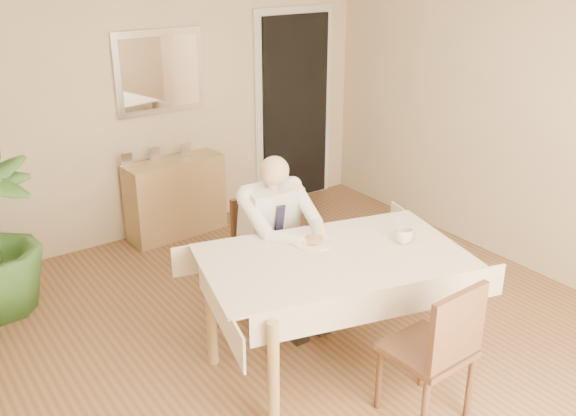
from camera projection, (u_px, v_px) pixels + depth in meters
room at (320, 174)px, 3.99m from camera, size 5.00×5.02×2.60m
doorway at (294, 110)px, 6.79m from camera, size 0.96×0.07×2.10m
mirror at (160, 72)px, 5.80m from camera, size 0.86×0.04×0.76m
dining_table at (333, 267)px, 4.19m from camera, size 1.96×1.43×0.75m
chair_far at (262, 244)px, 4.93m from camera, size 0.44×0.44×0.87m
chair_near at (439, 346)px, 3.62m from camera, size 0.46×0.46×0.92m
seated_man at (282, 233)px, 4.63m from camera, size 0.48×0.72×1.24m
plate at (313, 243)px, 4.32m from camera, size 0.26×0.26×0.02m
food at (313, 240)px, 4.31m from camera, size 0.14×0.14×0.06m
knife at (323, 242)px, 4.29m from camera, size 0.01×0.13×0.01m
fork at (314, 245)px, 4.24m from camera, size 0.01×0.13×0.01m
coffee_mug at (404, 236)px, 4.32m from camera, size 0.14×0.14×0.10m
sideboard at (176, 197)px, 6.14m from camera, size 0.97×0.40×0.75m
photo_frame_left at (127, 161)px, 5.75m from camera, size 0.10×0.02×0.14m
photo_frame_center at (155, 154)px, 5.92m from camera, size 0.10×0.02×0.14m
photo_frame_right at (185, 150)px, 6.05m from camera, size 0.10×0.02×0.14m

